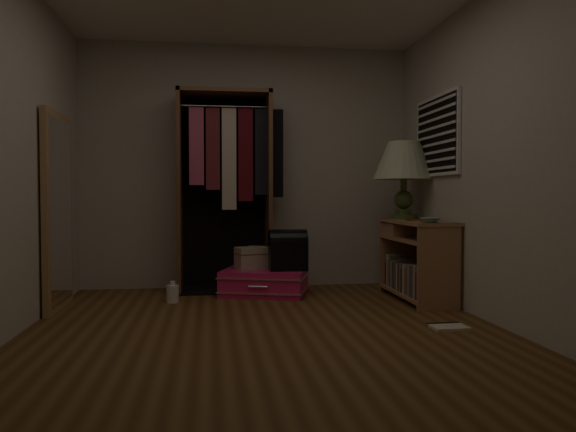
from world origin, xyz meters
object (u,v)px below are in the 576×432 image
Objects in this scene: open_wardrobe at (229,173)px; console_bookshelf at (415,258)px; floor_mirror at (58,211)px; black_bag at (288,249)px; white_jug at (173,293)px; pink_suitcase at (264,282)px; train_case at (252,258)px; table_lamp at (404,162)px.

console_bookshelf is at bearing -22.51° from open_wardrobe.
floor_mirror is at bearing -152.91° from open_wardrobe.
white_jug is (-1.10, -0.22, -0.37)m from black_bag.
floor_mirror is at bearing -170.17° from black_bag.
console_bookshelf is 1.23m from black_bag.
pink_suitcase is 2.40× the size of black_bag.
train_case is at bearing 16.87° from floor_mirror.
open_wardrobe is 2.51× the size of table_lamp.
floor_mirror reaches higher than console_bookshelf.
console_bookshelf is 2.30m from white_jug.
train_case reaches higher than white_jug.
train_case reaches higher than pink_suitcase.
open_wardrobe is at bearing 48.39° from white_jug.
table_lamp is (1.41, -0.07, 1.19)m from pink_suitcase.
table_lamp reaches higher than black_bag.
train_case is (-0.11, 0.07, 0.24)m from pink_suitcase.
black_bag is at bearing -34.98° from open_wardrobe.
console_bookshelf is 0.98m from table_lamp.
train_case is at bearing 156.38° from black_bag.
console_bookshelf is 0.66× the size of floor_mirror.
floor_mirror is 4.56× the size of train_case.
black_bag is at bearing -39.80° from train_case.
pink_suitcase is 1.85m from table_lamp.
open_wardrobe is 5.50× the size of train_case.
train_case is at bearing 162.67° from console_bookshelf.
console_bookshelf is 1.16× the size of pink_suitcase.
black_bag is 1.46m from table_lamp.
table_lamp is at bearing 14.50° from pink_suitcase.
floor_mirror is at bearing -173.28° from table_lamp.
black_bag reaches higher than white_jug.
open_wardrobe is 0.92m from train_case.
console_bookshelf is 1.37× the size of table_lamp.
floor_mirror is 2.08× the size of table_lamp.
floor_mirror is 2.02m from pink_suitcase.
table_lamp reaches higher than white_jug.
white_jug is at bearing -169.20° from black_bag.
open_wardrobe is 5.10× the size of black_bag.
pink_suitcase is at bearing 13.85° from floor_mirror.
black_bag reaches higher than train_case.
table_lamp reaches higher than console_bookshelf.
floor_mirror is at bearing -179.13° from console_bookshelf.
console_bookshelf is 2.79× the size of black_bag.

